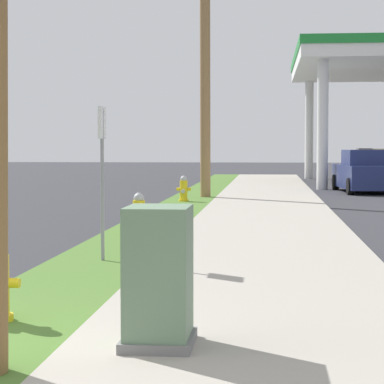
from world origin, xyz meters
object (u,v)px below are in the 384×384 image
Objects in this scene: fire_hydrant_second at (139,215)px; utility_cabinet at (159,281)px; fire_hydrant_third at (184,190)px; car_navy_by_far_pump at (366,173)px; utility_pole_midground at (205,43)px; car_tan_by_near_pump at (377,165)px; street_sign_post at (102,151)px.

utility_cabinet reaches higher than fire_hydrant_second.
fire_hydrant_second is 8.25m from utility_cabinet.
car_navy_by_far_pump is (6.03, 7.22, 0.28)m from fire_hydrant_third.
utility_pole_midground is at bearing 76.87° from fire_hydrant_third.
car_tan_by_near_pump reaches higher than utility_cabinet.
car_tan_by_near_pump is (7.84, 19.26, -4.15)m from utility_pole_midground.
street_sign_post is (0.06, -3.48, 1.19)m from fire_hydrant_second.
fire_hydrant_third is 0.67× the size of utility_cabinet.
utility_cabinet is at bearing -100.59° from car_navy_by_far_pump.
utility_cabinet is 0.24× the size of car_navy_by_far_pump.
utility_pole_midground is at bearing 87.97° from fire_hydrant_second.
fire_hydrant_second is at bearing 90.99° from street_sign_post.
car_tan_by_near_pump is (8.15, 33.22, -0.91)m from street_sign_post.
utility_pole_midground reaches higher than utility_cabinet.
street_sign_post reaches higher than fire_hydrant_third.
utility_pole_midground is 21.20m from car_tan_by_near_pump.
street_sign_post is at bearing -89.30° from fire_hydrant_third.
utility_pole_midground is 14.34m from street_sign_post.
fire_hydrant_third is 0.16× the size of car_tan_by_near_pump.
fire_hydrant_third is at bearing -129.86° from car_navy_by_far_pump.
fire_hydrant_third is at bearing 90.58° from fire_hydrant_second.
utility_pole_midground is 2.02× the size of car_navy_by_far_pump.
fire_hydrant_third is at bearing 90.70° from street_sign_post.
fire_hydrant_third is 16.71m from utility_cabinet.
car_navy_by_far_pump is at bearing 50.14° from fire_hydrant_third.
street_sign_post is 0.46× the size of car_navy_by_far_pump.
fire_hydrant_second is 0.16× the size of car_tan_by_near_pump.
fire_hydrant_third is 0.16× the size of car_navy_by_far_pump.
utility_pole_midground is 8.44× the size of utility_cabinet.
car_tan_by_near_pump is at bearing 74.57° from fire_hydrant_second.
utility_cabinet is at bearing -79.65° from fire_hydrant_second.
street_sign_post is (-1.42, 4.64, 1.00)m from utility_cabinet.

